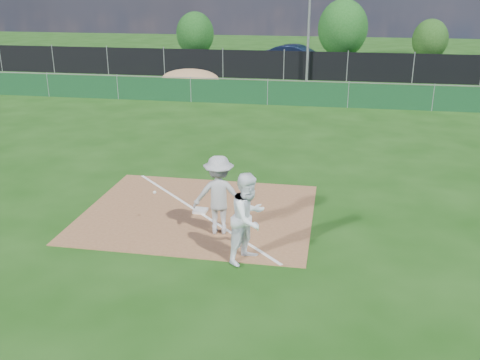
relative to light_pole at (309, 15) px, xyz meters
name	(u,v)px	position (x,y,z in m)	size (l,w,h in m)	color
ground	(252,129)	(-1.50, -12.70, -4.00)	(90.00, 90.00, 0.00)	#15400D
infield_dirt	(199,212)	(-1.50, -21.70, -3.99)	(6.00, 5.00, 0.02)	brown
foul_line	(199,212)	(-1.50, -21.70, -3.98)	(0.08, 7.00, 0.01)	white
green_fence	(268,93)	(-1.50, -7.70, -3.40)	(44.00, 0.05, 1.20)	#0F371B
dirt_mound	(190,79)	(-6.50, -4.20, -3.42)	(3.38, 2.60, 1.17)	#A2784E
black_fence	(284,65)	(-1.50, 0.30, -3.10)	(46.00, 0.04, 1.80)	black
parking_lot	(290,68)	(-1.50, 5.30, -4.00)	(46.00, 9.00, 0.01)	black
light_pole	(309,15)	(0.00, 0.00, 0.00)	(0.16, 0.16, 8.00)	slate
first_base	(200,211)	(-1.46, -21.68, -3.94)	(0.34, 0.34, 0.07)	silver
play_at_first	(219,195)	(-0.70, -22.79, -3.01)	(2.39, 0.91, 1.94)	#B3B3B6
runner	(249,218)	(0.22, -24.02, -2.99)	(0.98, 0.76, 2.02)	white
car_left	(194,59)	(-8.47, 4.10, -3.32)	(1.59, 3.95, 1.35)	#B2B6BA
car_mid	(297,57)	(-1.05, 5.53, -3.17)	(1.74, 4.98, 1.64)	#101932
car_right	(384,64)	(5.01, 3.86, -3.34)	(1.82, 4.48, 1.30)	black
tree_left	(195,34)	(-10.03, 10.47, -2.09)	(3.14, 3.14, 3.72)	#382316
tree_mid	(343,28)	(2.12, 11.31, -1.55)	(4.00, 4.00, 4.75)	#382316
tree_right	(430,40)	(8.97, 11.13, -2.31)	(2.77, 2.77, 3.29)	#382316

